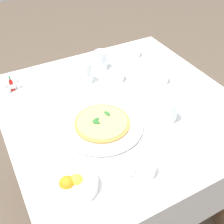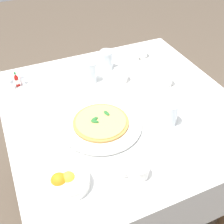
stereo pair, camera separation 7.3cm
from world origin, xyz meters
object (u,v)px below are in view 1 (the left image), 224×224
pizza_plate (102,125)px  water_glass_right_edge (169,111)px  coffee_cup_left_edge (161,78)px  pizza (102,122)px  pepper_shaker (17,84)px  hot_sauce_bottle (11,85)px  coffee_cup_near_right (116,76)px  water_glass_near_left (86,74)px  coffee_cup_back_corner (145,169)px  citrus_bowl (75,183)px  salt_shaker (7,89)px  coffee_cup_far_left (134,52)px  water_glass_center_back (101,61)px

pizza_plate → water_glass_right_edge: bearing=161.2°
pizza_plate → coffee_cup_left_edge: bearing=-159.6°
pizza → pepper_shaker: 0.53m
pepper_shaker → hot_sauce_bottle: bearing=19.7°
water_glass_right_edge → coffee_cup_left_edge: bearing=-119.0°
coffee_cup_near_right → water_glass_near_left: (0.14, -0.07, 0.02)m
pizza_plate → coffee_cup_near_right: (-0.22, -0.28, 0.02)m
pizza_plate → coffee_cup_back_corner: size_ratio=2.68×
coffee_cup_back_corner → coffee_cup_left_edge: coffee_cup_left_edge is taller
pizza_plate → water_glass_right_edge: size_ratio=3.44×
hot_sauce_bottle → citrus_bowl: bearing=95.0°
coffee_cup_left_edge → pizza: bearing=20.4°
salt_shaker → water_glass_right_edge: bearing=137.5°
coffee_cup_near_right → coffee_cup_left_edge: bearing=148.1°
pizza_plate → coffee_cup_far_left: (-0.44, -0.46, 0.01)m
water_glass_near_left → hot_sauce_bottle: water_glass_near_left is taller
water_glass_near_left → water_glass_right_edge: bearing=114.1°
water_glass_center_back → citrus_bowl: 0.79m
citrus_bowl → salt_shaker: size_ratio=2.67×
pizza → salt_shaker: (0.31, -0.44, 0.00)m
coffee_cup_left_edge → water_glass_center_back: (0.21, -0.27, 0.02)m
citrus_bowl → water_glass_right_edge: bearing=-164.5°
hot_sauce_bottle → coffee_cup_left_edge: bearing=156.9°
water_glass_right_edge → citrus_bowl: (0.50, 0.14, -0.02)m
salt_shaker → pizza: bearing=124.8°
pizza → pepper_shaker: (0.25, -0.46, 0.00)m
water_glass_center_back → pepper_shaker: size_ratio=1.89×
coffee_cup_left_edge → water_glass_center_back: water_glass_center_back is taller
coffee_cup_back_corner → salt_shaker: bearing=-65.8°
coffee_cup_back_corner → hot_sauce_bottle: bearing=-67.8°
coffee_cup_near_right → water_glass_near_left: 0.16m
coffee_cup_far_left → water_glass_near_left: (0.36, 0.11, 0.02)m
citrus_bowl → coffee_cup_near_right: bearing=-130.9°
coffee_cup_far_left → citrus_bowl: bearing=46.3°
coffee_cup_near_right → water_glass_near_left: water_glass_near_left is taller
coffee_cup_near_right → hot_sauce_bottle: bearing=-19.3°
coffee_cup_back_corner → water_glass_center_back: size_ratio=1.25×
water_glass_center_back → water_glass_right_edge: water_glass_center_back is taller
coffee_cup_near_right → salt_shaker: (0.53, -0.17, -0.01)m
coffee_cup_far_left → water_glass_center_back: water_glass_center_back is taller
pizza_plate → water_glass_near_left: bearing=-103.0°
water_glass_right_edge → pepper_shaker: size_ratio=1.84×
pizza → coffee_cup_near_right: 0.36m
citrus_bowl → coffee_cup_left_edge: bearing=-148.7°
coffee_cup_near_right → coffee_cup_back_corner: coffee_cup_near_right is taller
coffee_cup_back_corner → water_glass_right_edge: 0.33m
pizza_plate → coffee_cup_left_edge: 0.45m
pizza_plate → coffee_cup_back_corner: 0.30m
coffee_cup_left_edge → water_glass_right_edge: (0.14, 0.25, 0.02)m
salt_shaker → coffee_cup_near_right: bearing=162.6°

